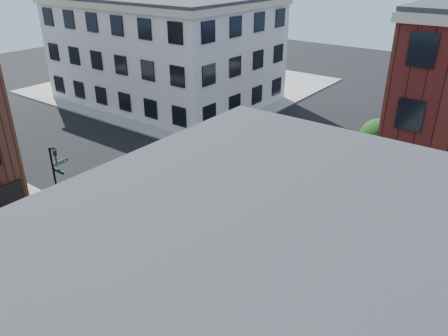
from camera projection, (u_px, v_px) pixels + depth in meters
name	position (u px, v px, depth m)	size (l,w,h in m)	color
ground	(209.00, 202.00, 29.39)	(120.00, 120.00, 0.00)	black
sidewalk_nw	(184.00, 85.00, 55.82)	(30.00, 30.00, 0.15)	gray
building_nw	(165.00, 50.00, 48.78)	(22.00, 16.00, 11.00)	silver
tree_near	(379.00, 139.00, 31.10)	(2.69, 2.69, 4.49)	black
tree_far	(404.00, 121.00, 35.54)	(2.43, 2.43, 4.07)	black
signal_pole	(56.00, 173.00, 26.97)	(1.29, 1.24, 4.60)	black
box_truck	(418.00, 268.00, 19.77)	(9.27, 2.96, 4.18)	silver
traffic_cone	(111.00, 194.00, 29.73)	(0.45, 0.45, 0.68)	#F85C0B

